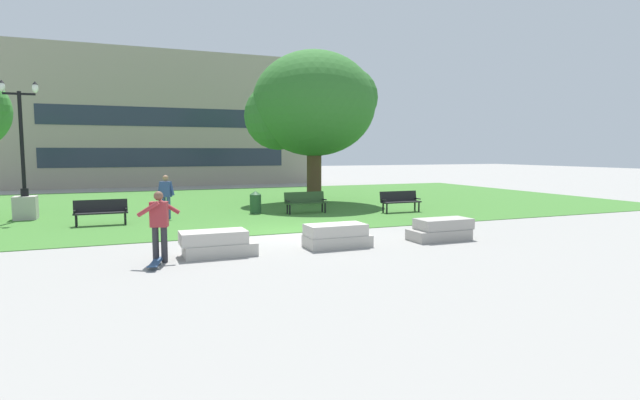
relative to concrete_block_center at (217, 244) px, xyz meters
name	(u,v)px	position (x,y,z in m)	size (l,w,h in m)	color
ground_plane	(289,234)	(2.79, 2.54, -0.31)	(140.00, 140.00, 0.00)	gray
grass_lawn	(227,203)	(2.79, 12.54, -0.30)	(40.00, 20.00, 0.02)	#3D752D
concrete_block_center	(217,244)	(0.00, 0.00, 0.00)	(1.89, 0.90, 0.64)	#B2ADA3
concrete_block_left	(337,236)	(3.30, -0.07, 0.00)	(1.80, 0.90, 0.64)	#B2ADA3
concrete_block_right	(441,230)	(6.65, -0.24, 0.00)	(1.88, 0.90, 0.64)	#9E9991
person_skateboarder	(159,222)	(-1.40, -0.28, 0.67)	(1.03, 0.56, 1.71)	#28282D
skateboard	(155,263)	(-1.56, -0.74, -0.22)	(0.43, 1.04, 0.14)	#2D4C75
park_bench_near_left	(305,201)	(5.10, 7.27, 0.23)	(1.80, 0.55, 0.90)	#284723
park_bench_near_right	(101,211)	(-2.89, 6.76, 0.23)	(1.81, 0.57, 0.90)	black
park_bench_far_left	(400,200)	(9.05, 6.09, 0.23)	(1.80, 0.54, 0.90)	black
lamp_post_left	(25,192)	(-5.65, 9.51, 0.78)	(1.32, 0.80, 5.30)	#ADA89E
tree_far_right	(312,105)	(6.94, 11.17, 4.66)	(6.51, 6.20, 7.66)	#4C3823
trash_bin	(255,202)	(3.10, 7.99, 0.20)	(0.49, 0.49, 0.96)	#234C28
person_bystander_near_lawn	(166,194)	(-0.58, 7.58, 0.68)	(0.67, 0.42, 1.71)	#384C7A
building_facade_distant	(168,119)	(1.36, 27.04, 4.79)	(23.46, 1.03, 10.22)	gray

